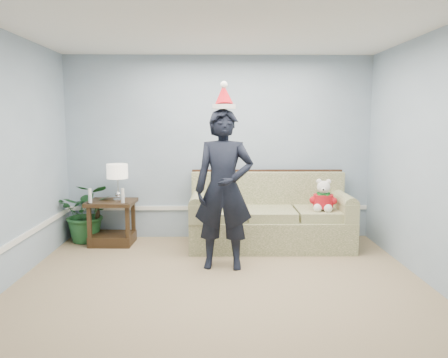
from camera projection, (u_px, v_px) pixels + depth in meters
name	position (u px, v px, depth m)	size (l,w,h in m)	color
room_shell	(221.00, 165.00, 4.00)	(4.54, 5.04, 2.74)	tan
wainscot_trim	(122.00, 230.00, 5.27)	(4.49, 4.99, 0.06)	white
sofa	(269.00, 220.00, 6.17)	(2.22, 0.97, 1.04)	#505F2D
side_table	(112.00, 227.00, 6.23)	(0.67, 0.57, 0.63)	#3C2815
table_lamp	(117.00, 173.00, 6.12)	(0.29, 0.29, 0.52)	silver
candle_pair	(106.00, 196.00, 6.01)	(0.50, 0.05, 0.20)	silver
houseplant	(87.00, 212.00, 6.35)	(0.78, 0.67, 0.86)	#1F5328
man	(224.00, 189.00, 5.15)	(0.69, 0.45, 1.90)	black
santa_hat	(224.00, 97.00, 5.02)	(0.29, 0.33, 0.32)	white
teddy_bear	(323.00, 199.00, 5.91)	(0.33, 0.34, 0.44)	white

